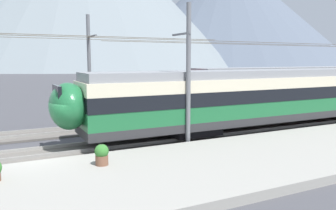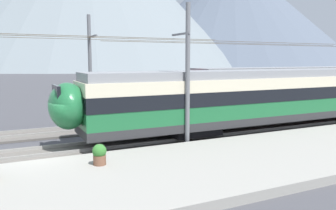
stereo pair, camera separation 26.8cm
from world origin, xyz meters
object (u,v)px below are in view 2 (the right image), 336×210
object	(u,v)px
catenary_mast_mid	(187,73)
catenary_mast_far_side	(91,68)
train_near_platform	(313,93)
potted_plant_by_shelter	(99,154)

from	to	relation	value
catenary_mast_mid	catenary_mast_far_side	xyz separation A→B (m)	(-3.03, 7.88, 0.10)
train_near_platform	catenary_mast_mid	distance (m)	10.91
train_near_platform	catenary_mast_far_side	bearing A→B (deg)	154.86
train_near_platform	catenary_mast_far_side	xyz separation A→B (m)	(-13.72, 6.44, 1.70)
catenary_mast_mid	catenary_mast_far_side	bearing A→B (deg)	111.05
catenary_mast_far_side	potted_plant_by_shelter	world-z (taller)	catenary_mast_far_side
train_near_platform	potted_plant_by_shelter	bearing A→B (deg)	-166.70
train_near_platform	potted_plant_by_shelter	distance (m)	16.36
catenary_mast_far_side	potted_plant_by_shelter	bearing A→B (deg)	-101.85
potted_plant_by_shelter	train_near_platform	bearing A→B (deg)	13.30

